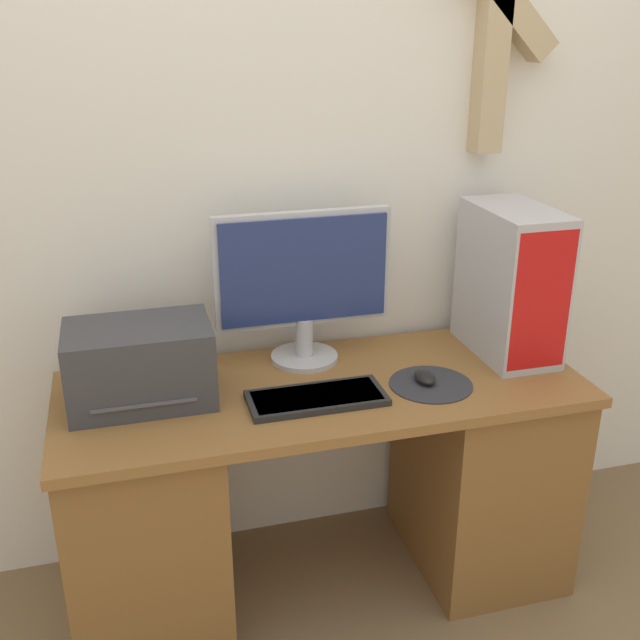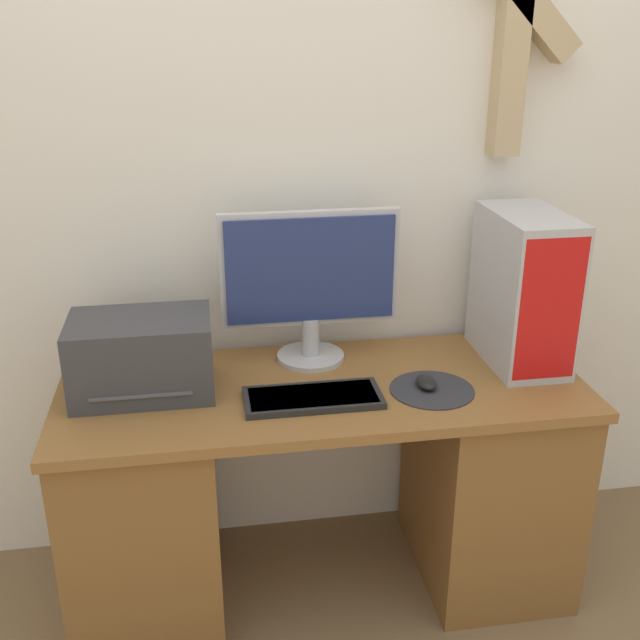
{
  "view_description": "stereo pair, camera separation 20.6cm",
  "coord_description": "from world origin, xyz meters",
  "px_view_note": "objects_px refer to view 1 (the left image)",
  "views": [
    {
      "loc": [
        -0.52,
        -1.55,
        1.68
      ],
      "look_at": [
        -0.01,
        0.29,
        0.91
      ],
      "focal_mm": 42.0,
      "sensor_mm": 36.0,
      "label": 1
    },
    {
      "loc": [
        -0.32,
        -1.59,
        1.68
      ],
      "look_at": [
        -0.01,
        0.29,
        0.91
      ],
      "focal_mm": 42.0,
      "sensor_mm": 36.0,
      "label": 2
    }
  ],
  "objects_px": {
    "monitor": "(304,279)",
    "keyboard": "(317,398)",
    "printer": "(140,364)",
    "mouse": "(425,377)",
    "computer_tower": "(511,282)"
  },
  "relations": [
    {
      "from": "monitor",
      "to": "keyboard",
      "type": "xyz_separation_m",
      "value": [
        -0.03,
        -0.27,
        -0.25
      ]
    },
    {
      "from": "printer",
      "to": "monitor",
      "type": "bearing_deg",
      "value": 16.04
    },
    {
      "from": "printer",
      "to": "mouse",
      "type": "bearing_deg",
      "value": -7.81
    },
    {
      "from": "keyboard",
      "to": "computer_tower",
      "type": "height_order",
      "value": "computer_tower"
    },
    {
      "from": "keyboard",
      "to": "printer",
      "type": "bearing_deg",
      "value": 164.01
    },
    {
      "from": "computer_tower",
      "to": "printer",
      "type": "relative_size",
      "value": 1.19
    },
    {
      "from": "printer",
      "to": "keyboard",
      "type": "bearing_deg",
      "value": -15.99
    },
    {
      "from": "keyboard",
      "to": "mouse",
      "type": "bearing_deg",
      "value": 4.08
    },
    {
      "from": "keyboard",
      "to": "printer",
      "type": "relative_size",
      "value": 0.98
    },
    {
      "from": "computer_tower",
      "to": "monitor",
      "type": "bearing_deg",
      "value": 170.18
    },
    {
      "from": "keyboard",
      "to": "computer_tower",
      "type": "relative_size",
      "value": 0.82
    },
    {
      "from": "keyboard",
      "to": "mouse",
      "type": "relative_size",
      "value": 4.16
    },
    {
      "from": "monitor",
      "to": "mouse",
      "type": "xyz_separation_m",
      "value": [
        0.29,
        -0.25,
        -0.24
      ]
    },
    {
      "from": "computer_tower",
      "to": "keyboard",
      "type": "bearing_deg",
      "value": -165.98
    },
    {
      "from": "monitor",
      "to": "keyboard",
      "type": "relative_size",
      "value": 1.4
    }
  ]
}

